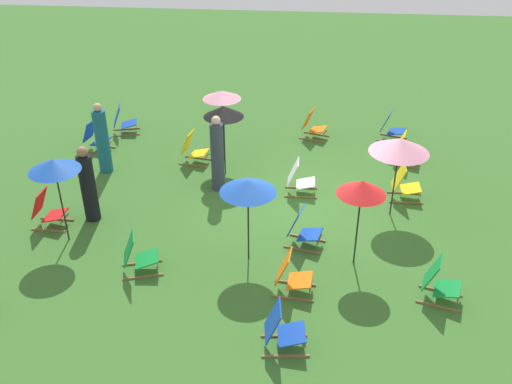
{
  "coord_description": "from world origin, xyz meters",
  "views": [
    {
      "loc": [
        -10.44,
        0.12,
        6.63
      ],
      "look_at": [
        0.0,
        1.2,
        0.5
      ],
      "focal_mm": 39.11,
      "sensor_mm": 36.0,
      "label": 1
    }
  ],
  "objects_px": {
    "deckchair_9": "(47,211)",
    "deckchair_13": "(391,127)",
    "deckchair_10": "(404,184)",
    "deckchair_6": "(123,121)",
    "person_1": "(88,186)",
    "deckchair_4": "(193,149)",
    "deckchair_1": "(303,229)",
    "umbrella_0": "(223,112)",
    "umbrella_4": "(400,145)",
    "person_0": "(217,156)",
    "umbrella_2": "(54,165)",
    "person_2": "(102,140)",
    "umbrella_5": "(362,188)",
    "deckchair_3": "(138,255)",
    "umbrella_3": "(248,186)",
    "deckchair_12": "(282,329)",
    "deckchair_11": "(95,137)",
    "deckchair_5": "(404,150)",
    "deckchair_8": "(439,282)",
    "deckchair_0": "(313,125)",
    "deckchair_7": "(299,179)",
    "umbrella_1": "(222,95)"
  },
  "relations": [
    {
      "from": "person_1",
      "to": "deckchair_4",
      "type": "bearing_deg",
      "value": -46.92
    },
    {
      "from": "deckchair_3",
      "to": "umbrella_2",
      "type": "bearing_deg",
      "value": 46.52
    },
    {
      "from": "deckchair_6",
      "to": "umbrella_0",
      "type": "bearing_deg",
      "value": -138.96
    },
    {
      "from": "deckchair_5",
      "to": "deckchair_10",
      "type": "relative_size",
      "value": 1.02
    },
    {
      "from": "deckchair_9",
      "to": "deckchair_13",
      "type": "distance_m",
      "value": 9.25
    },
    {
      "from": "deckchair_1",
      "to": "deckchair_13",
      "type": "xyz_separation_m",
      "value": [
        5.3,
        -2.3,
        0.0
      ]
    },
    {
      "from": "deckchair_12",
      "to": "umbrella_5",
      "type": "xyz_separation_m",
      "value": [
        2.32,
        -1.25,
        1.31
      ]
    },
    {
      "from": "umbrella_0",
      "to": "person_0",
      "type": "relative_size",
      "value": 0.96
    },
    {
      "from": "deckchair_5",
      "to": "umbrella_1",
      "type": "distance_m",
      "value": 4.86
    },
    {
      "from": "deckchair_6",
      "to": "deckchair_10",
      "type": "distance_m",
      "value": 8.07
    },
    {
      "from": "deckchair_12",
      "to": "umbrella_5",
      "type": "distance_m",
      "value": 2.95
    },
    {
      "from": "umbrella_2",
      "to": "person_2",
      "type": "height_order",
      "value": "umbrella_2"
    },
    {
      "from": "deckchair_11",
      "to": "person_1",
      "type": "distance_m",
      "value": 3.54
    },
    {
      "from": "deckchair_10",
      "to": "umbrella_2",
      "type": "distance_m",
      "value": 7.55
    },
    {
      "from": "deckchair_3",
      "to": "umbrella_2",
      "type": "distance_m",
      "value": 2.37
    },
    {
      "from": "deckchair_10",
      "to": "umbrella_2",
      "type": "xyz_separation_m",
      "value": [
        -2.38,
        7.03,
        1.35
      ]
    },
    {
      "from": "deckchair_9",
      "to": "umbrella_5",
      "type": "height_order",
      "value": "umbrella_5"
    },
    {
      "from": "deckchair_13",
      "to": "person_2",
      "type": "xyz_separation_m",
      "value": [
        -2.63,
        7.31,
        0.48
      ]
    },
    {
      "from": "deckchair_9",
      "to": "person_0",
      "type": "relative_size",
      "value": 0.45
    },
    {
      "from": "deckchair_1",
      "to": "umbrella_0",
      "type": "height_order",
      "value": "umbrella_0"
    },
    {
      "from": "umbrella_1",
      "to": "person_1",
      "type": "relative_size",
      "value": 1.1
    },
    {
      "from": "umbrella_3",
      "to": "umbrella_4",
      "type": "bearing_deg",
      "value": -56.54
    },
    {
      "from": "deckchair_13",
      "to": "umbrella_3",
      "type": "relative_size",
      "value": 0.49
    },
    {
      "from": "deckchair_1",
      "to": "deckchair_6",
      "type": "relative_size",
      "value": 0.99
    },
    {
      "from": "person_2",
      "to": "deckchair_11",
      "type": "bearing_deg",
      "value": 118.5
    },
    {
      "from": "deckchair_9",
      "to": "deckchair_5",
      "type": "bearing_deg",
      "value": -63.43
    },
    {
      "from": "umbrella_0",
      "to": "umbrella_1",
      "type": "bearing_deg",
      "value": 11.72
    },
    {
      "from": "umbrella_5",
      "to": "person_1",
      "type": "distance_m",
      "value": 5.72
    },
    {
      "from": "deckchair_3",
      "to": "deckchair_8",
      "type": "xyz_separation_m",
      "value": [
        -0.22,
        -5.46,
        0.0
      ]
    },
    {
      "from": "deckchair_11",
      "to": "person_0",
      "type": "relative_size",
      "value": 0.45
    },
    {
      "from": "person_1",
      "to": "deckchair_5",
      "type": "bearing_deg",
      "value": -81.46
    },
    {
      "from": "deckchair_7",
      "to": "deckchair_10",
      "type": "height_order",
      "value": "same"
    },
    {
      "from": "umbrella_0",
      "to": "person_1",
      "type": "distance_m",
      "value": 3.57
    },
    {
      "from": "deckchair_3",
      "to": "umbrella_2",
      "type": "relative_size",
      "value": 0.47
    },
    {
      "from": "deckchair_9",
      "to": "deckchair_10",
      "type": "distance_m",
      "value": 7.87
    },
    {
      "from": "deckchair_1",
      "to": "umbrella_0",
      "type": "distance_m",
      "value": 3.72
    },
    {
      "from": "deckchair_0",
      "to": "deckchair_13",
      "type": "xyz_separation_m",
      "value": [
        0.09,
        -2.17,
        0.0
      ]
    },
    {
      "from": "umbrella_4",
      "to": "person_0",
      "type": "xyz_separation_m",
      "value": [
        0.73,
        3.95,
        -0.8
      ]
    },
    {
      "from": "deckchair_3",
      "to": "deckchair_6",
      "type": "bearing_deg",
      "value": 2.64
    },
    {
      "from": "deckchair_4",
      "to": "person_1",
      "type": "relative_size",
      "value": 0.48
    },
    {
      "from": "umbrella_2",
      "to": "deckchair_6",
      "type": "bearing_deg",
      "value": 5.28
    },
    {
      "from": "deckchair_5",
      "to": "deckchair_9",
      "type": "bearing_deg",
      "value": 128.57
    },
    {
      "from": "deckchair_1",
      "to": "deckchair_13",
      "type": "height_order",
      "value": "same"
    },
    {
      "from": "umbrella_2",
      "to": "person_1",
      "type": "relative_size",
      "value": 1.07
    },
    {
      "from": "deckchair_10",
      "to": "deckchair_11",
      "type": "bearing_deg",
      "value": 77.35
    },
    {
      "from": "person_0",
      "to": "umbrella_3",
      "type": "bearing_deg",
      "value": 173.05
    },
    {
      "from": "deckchair_9",
      "to": "deckchair_3",
      "type": "bearing_deg",
      "value": -118.37
    },
    {
      "from": "deckchair_3",
      "to": "deckchair_9",
      "type": "bearing_deg",
      "value": 43.22
    },
    {
      "from": "deckchair_13",
      "to": "deckchair_7",
      "type": "bearing_deg",
      "value": 160.47
    },
    {
      "from": "deckchair_3",
      "to": "umbrella_3",
      "type": "distance_m",
      "value": 2.44
    }
  ]
}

